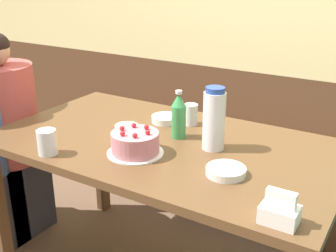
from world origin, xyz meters
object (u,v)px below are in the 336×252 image
bowl_soup_white (165,119)px  bowl_side_dish (126,129)px  water_pitcher (214,119)px  glass_water_tall (47,142)px  glass_tumbler_short (190,114)px  napkin_holder (280,211)px  person_teal_shirt (6,139)px  birthday_cake (135,143)px  bench_seat (234,176)px  soju_bottle (179,115)px  bowl_rice_small (226,171)px

bowl_soup_white → bowl_side_dish: bearing=-112.1°
water_pitcher → glass_water_tall: (-0.54, -0.39, -0.08)m
glass_tumbler_short → napkin_holder: bearing=-43.5°
water_pitcher → bowl_soup_white: size_ratio=1.96×
bowl_side_dish → person_teal_shirt: (-0.80, -0.05, -0.21)m
person_teal_shirt → birthday_cake: bearing=-7.0°
bowl_side_dish → person_teal_shirt: person_teal_shirt is taller
bench_seat → glass_water_tall: size_ratio=17.98×
glass_water_tall → glass_tumbler_short: bearing=61.1°
glass_water_tall → birthday_cake: bearing=32.1°
birthday_cake → glass_tumbler_short: birthday_cake is taller
bowl_soup_white → birthday_cake: bearing=-76.9°
water_pitcher → soju_bottle: (-0.18, 0.03, -0.03)m
bowl_soup_white → person_teal_shirt: (-0.89, -0.25, -0.21)m
bowl_side_dish → bench_seat: bearing=76.4°
birthday_cake → bowl_soup_white: size_ratio=1.71×
water_pitcher → bowl_soup_white: bearing=153.9°
napkin_holder → glass_tumbler_short: bearing=136.5°
soju_bottle → bowl_rice_small: size_ratio=1.47×
bowl_side_dish → glass_tumbler_short: glass_tumbler_short is taller
water_pitcher → bowl_rice_small: (0.14, -0.19, -0.11)m
napkin_holder → glass_tumbler_short: (-0.61, 0.58, 0.01)m
glass_tumbler_short → person_teal_shirt: (-1.00, -0.29, -0.24)m
water_pitcher → glass_water_tall: 0.67m
bowl_soup_white → bowl_rice_small: (0.47, -0.35, -0.00)m
glass_water_tall → person_teal_shirt: (-0.68, 0.31, -0.24)m
birthday_cake → bowl_side_dish: bearing=135.2°
bench_seat → bowl_soup_white: size_ratio=13.76×
glass_water_tall → glass_tumbler_short: size_ratio=1.02×
birthday_cake → soju_bottle: 0.25m
napkin_holder → glass_water_tall: size_ratio=1.08×
napkin_holder → bowl_soup_white: napkin_holder is taller
glass_tumbler_short → glass_water_tall: bearing=-118.9°
soju_bottle → bowl_rice_small: (0.32, -0.22, -0.09)m
bench_seat → water_pitcher: size_ratio=7.02×
bench_seat → glass_tumbler_short: 0.84m
bowl_rice_small → bowl_side_dish: size_ratio=1.34×
bowl_side_dish → water_pitcher: bearing=5.7°
bowl_side_dish → bowl_soup_white: bearing=67.9°
bowl_side_dish → glass_water_tall: glass_water_tall is taller
napkin_holder → glass_tumbler_short: size_ratio=1.10×
birthday_cake → water_pitcher: 0.33m
bench_seat → glass_water_tall: 1.37m
birthday_cake → bowl_soup_white: bearing=103.1°
soju_bottle → glass_tumbler_short: bearing=100.8°
water_pitcher → glass_water_tall: water_pitcher is taller
birthday_cake → glass_water_tall: birthday_cake is taller
water_pitcher → bowl_rice_small: size_ratio=1.80×
person_teal_shirt → bowl_side_dish: bearing=3.4°
birthday_cake → glass_water_tall: bearing=-147.9°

